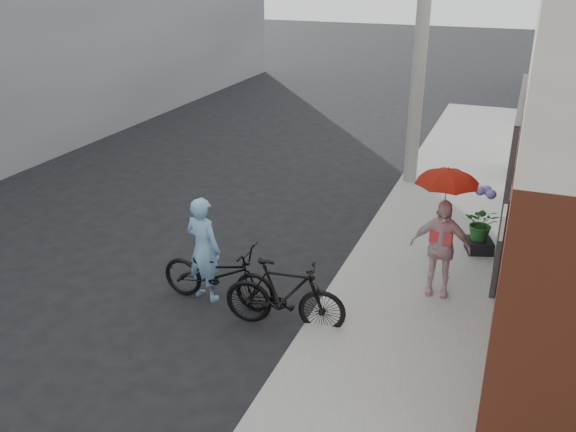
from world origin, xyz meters
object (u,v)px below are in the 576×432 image
Objects in this scene: utility_pole at (423,18)px; kimono_woman at (440,247)px; officer at (204,249)px; planter at (479,246)px; bike_left at (218,274)px; bike_right at (285,295)px.

utility_pole is 4.88× the size of kimono_woman.
officer is at bearing -107.72° from utility_pole.
kimono_woman reaches higher than planter.
planter is (3.35, 2.82, -0.24)m from bike_left.
kimono_woman is at bearing -106.07° from planter.
utility_pole is at bearing 119.52° from planter.
bike_right reaches higher than planter.
bike_right is at bearing -94.66° from utility_pole.
bike_right is at bearing -102.35° from bike_left.
bike_left is 4.39m from planter.
planter is (1.73, -3.06, -3.27)m from utility_pole.
bike_right is 2.33m from kimono_woman.
planter is (0.46, 1.60, -0.61)m from kimono_woman.
officer is at bearing -142.37° from planter.
kimono_woman reaches higher than bike_right.
officer is 3.93× the size of planter.
bike_left is at bearing -139.96° from planter.
kimono_woman is 1.77m from planter.
utility_pole is 6.85m from bike_right.
bike_left is 4.41× the size of planter.
planter is (3.60, 2.77, -0.56)m from officer.
utility_pole reaches higher than bike_left.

